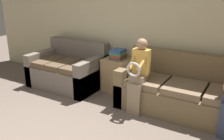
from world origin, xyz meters
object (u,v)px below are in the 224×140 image
couch_main (187,93)px  side_shelf (118,74)px  child_left_seated (139,72)px  book_stack (118,54)px  couch_side (69,70)px

couch_main → side_shelf: bearing=170.9°
child_left_seated → book_stack: size_ratio=4.03×
couch_main → side_shelf: couch_main is taller
side_shelf → book_stack: size_ratio=2.15×
couch_main → book_stack: 1.46m
couch_side → book_stack: couch_side is taller
book_stack → couch_side: bearing=-164.2°
couch_main → child_left_seated: child_left_seated is taller
couch_side → child_left_seated: bearing=-10.4°
child_left_seated → couch_side: bearing=169.6°
couch_main → couch_side: bearing=-178.5°
couch_side → child_left_seated: (1.70, -0.31, 0.34)m
side_shelf → book_stack: bearing=-164.5°
side_shelf → child_left_seated: bearing=-40.5°
couch_side → couch_main: bearing=1.5°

